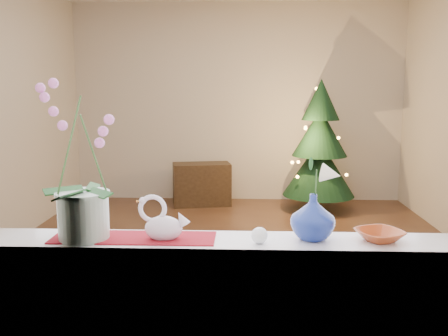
# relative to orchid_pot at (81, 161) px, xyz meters

# --- Properties ---
(ground) EXTENTS (5.00, 5.00, 0.00)m
(ground) POSITION_rel_orchid_pot_xyz_m (0.59, 2.39, -1.26)
(ground) COLOR #372016
(ground) RESTS_ON ground
(wall_back) EXTENTS (4.50, 0.10, 2.70)m
(wall_back) POSITION_rel_orchid_pot_xyz_m (0.59, 4.89, 0.09)
(wall_back) COLOR beige
(wall_back) RESTS_ON ground
(wall_front) EXTENTS (4.50, 0.10, 2.70)m
(wall_front) POSITION_rel_orchid_pot_xyz_m (0.59, -0.11, 0.09)
(wall_front) COLOR beige
(wall_front) RESTS_ON ground
(windowsill) EXTENTS (2.20, 0.26, 0.04)m
(windowsill) POSITION_rel_orchid_pot_xyz_m (0.59, 0.02, -0.36)
(windowsill) COLOR white
(windowsill) RESTS_ON window_apron
(window_frame) EXTENTS (2.22, 0.06, 1.60)m
(window_frame) POSITION_rel_orchid_pot_xyz_m (0.59, -0.08, 0.44)
(window_frame) COLOR white
(window_frame) RESTS_ON windowsill
(runner) EXTENTS (0.70, 0.20, 0.01)m
(runner) POSITION_rel_orchid_pot_xyz_m (0.21, 0.02, -0.34)
(runner) COLOR maroon
(runner) RESTS_ON windowsill
(orchid_pot) EXTENTS (0.30, 0.30, 0.68)m
(orchid_pot) POSITION_rel_orchid_pot_xyz_m (0.00, 0.00, 0.00)
(orchid_pot) COLOR white
(orchid_pot) RESTS_ON windowsill
(swan) EXTENTS (0.23, 0.12, 0.19)m
(swan) POSITION_rel_orchid_pot_xyz_m (0.34, -0.00, -0.25)
(swan) COLOR silver
(swan) RESTS_ON windowsill
(blue_vase) EXTENTS (0.24, 0.24, 0.23)m
(blue_vase) POSITION_rel_orchid_pot_xyz_m (0.97, 0.04, -0.23)
(blue_vase) COLOR navy
(blue_vase) RESTS_ON windowsill
(lily) EXTENTS (0.13, 0.07, 0.17)m
(lily) POSITION_rel_orchid_pot_xyz_m (0.97, 0.04, -0.03)
(lily) COLOR white
(lily) RESTS_ON blue_vase
(paperweight) EXTENTS (0.07, 0.07, 0.07)m
(paperweight) POSITION_rel_orchid_pot_xyz_m (0.75, -0.03, -0.30)
(paperweight) COLOR white
(paperweight) RESTS_ON windowsill
(amber_dish) EXTENTS (0.21, 0.21, 0.04)m
(amber_dish) POSITION_rel_orchid_pot_xyz_m (1.26, 0.03, -0.32)
(amber_dish) COLOR #9A3C18
(amber_dish) RESTS_ON windowsill
(xmas_tree) EXTENTS (1.18, 1.18, 1.67)m
(xmas_tree) POSITION_rel_orchid_pot_xyz_m (1.64, 4.29, -0.42)
(xmas_tree) COLOR black
(xmas_tree) RESTS_ON ground
(side_table) EXTENTS (0.81, 0.51, 0.56)m
(side_table) POSITION_rel_orchid_pot_xyz_m (0.12, 4.50, -0.98)
(side_table) COLOR black
(side_table) RESTS_ON ground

